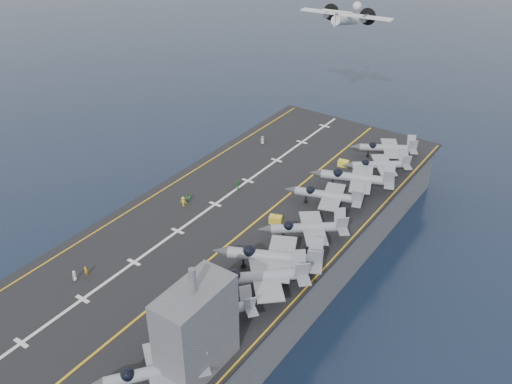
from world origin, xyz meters
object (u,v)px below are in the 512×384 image
Objects in this scene: island_superstructure at (196,320)px; tow_cart_a at (185,290)px; transport_plane at (345,20)px; fighter_jet_0 at (155,370)px.

tow_cart_a is at bearing 137.69° from island_superstructure.
fighter_jet_0 is at bearing -75.25° from transport_plane.
transport_plane is (-24.59, 93.40, 16.51)m from fighter_jet_0.
tow_cart_a is (-7.71, 14.02, -1.79)m from fighter_jet_0.
island_superstructure is 7.44m from fighter_jet_0.
island_superstructure is at bearing -73.14° from transport_plane.
transport_plane is (-26.79, 88.39, 11.46)m from island_superstructure.
tow_cart_a is (-9.90, 9.01, -6.84)m from island_superstructure.
tow_cart_a is 83.19m from transport_plane.
fighter_jet_0 is 0.70× the size of transport_plane.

